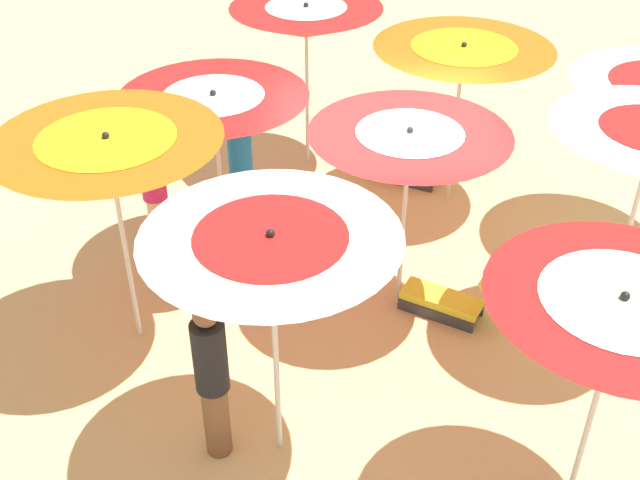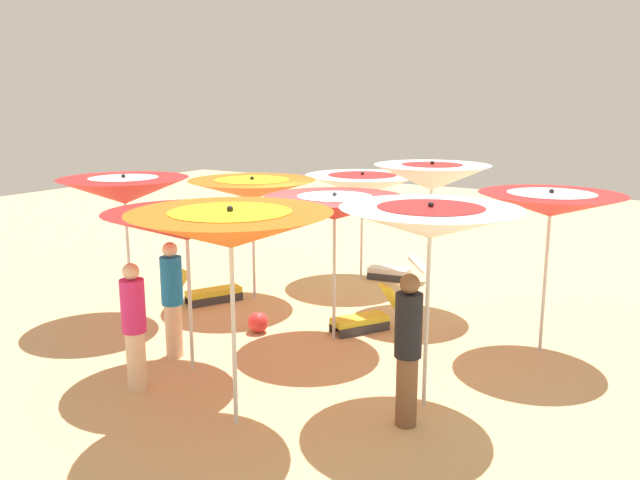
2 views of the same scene
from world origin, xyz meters
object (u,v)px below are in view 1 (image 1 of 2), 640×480
beach_umbrella_3 (271,254)px  beachgoer_0 (212,378)px  beach_ball (354,236)px  beach_umbrella_8 (306,22)px  beach_umbrella_6 (109,156)px  beachgoer_2 (241,173)px  lounger_2 (451,300)px  lounger_1 (397,166)px  beach_umbrella_7 (214,110)px  beach_umbrella_0 (620,316)px  beach_umbrella_4 (409,148)px  beach_umbrella_5 (463,59)px  beachgoer_1 (155,191)px

beach_umbrella_3 → beachgoer_0: bearing=-178.7°
beach_ball → beach_umbrella_8: bearing=102.6°
beach_umbrella_8 → beachgoer_0: beach_umbrella_8 is taller
beach_umbrella_3 → beach_umbrella_6: (-1.52, 1.63, 0.01)m
beachgoer_0 → beachgoer_2: size_ratio=1.05×
lounger_2 → beachgoer_0: size_ratio=0.70×
beach_umbrella_6 → beachgoer_0: beach_umbrella_6 is taller
beach_umbrella_6 → lounger_2: (3.46, 0.15, -2.01)m
beach_ball → lounger_1: bearing=65.7°
beach_umbrella_7 → lounger_2: 3.38m
beach_umbrella_6 → lounger_1: beach_umbrella_6 is taller
beach_umbrella_0 → beach_umbrella_4: (-1.10, 2.82, -0.13)m
beach_umbrella_7 → beachgoer_2: 1.26m
beachgoer_0 → beach_umbrella_5: bearing=85.9°
beach_umbrella_4 → beach_umbrella_5: (1.00, 2.26, -0.00)m
beach_umbrella_3 → beach_umbrella_7: beach_umbrella_3 is taller
beach_umbrella_5 → lounger_2: bearing=-100.1°
beach_umbrella_6 → beach_umbrella_5: bearing=34.4°
lounger_2 → beachgoer_1: 3.75m
beach_umbrella_0 → beach_umbrella_3: size_ratio=0.96×
beach_umbrella_6 → lounger_2: size_ratio=2.02×
beach_umbrella_4 → beachgoer_0: (-1.94, -2.05, -1.10)m
lounger_2 → beach_ball: 1.69m
beach_umbrella_7 → beach_umbrella_8: 2.60m
beach_umbrella_8 → beachgoer_2: beach_umbrella_8 is taller
lounger_1 → beachgoer_0: 5.40m
lounger_1 → beachgoer_2: size_ratio=0.79×
lounger_2 → beach_ball: lounger_2 is taller
beach_umbrella_0 → beachgoer_0: (-3.04, 0.77, -1.23)m
beach_umbrella_4 → beach_umbrella_0: bearing=-68.7°
beach_umbrella_3 → beach_umbrella_8: beach_umbrella_3 is taller
beach_umbrella_6 → beach_umbrella_7: 1.71m
lounger_1 → beach_umbrella_4: bearing=-69.8°
beachgoer_0 → beachgoer_1: (-0.90, 3.26, -0.07)m
lounger_1 → beachgoer_1: beachgoer_1 is taller
beach_umbrella_3 → lounger_2: 3.30m
lounger_1 → lounger_2: bearing=-58.8°
beach_umbrella_3 → beach_umbrella_8: size_ratio=1.02×
beach_umbrella_7 → lounger_1: beach_umbrella_7 is taller
beach_umbrella_0 → beachgoer_1: bearing=134.3°
beachgoer_2 → beach_ball: (1.39, -0.43, -0.70)m
beach_umbrella_7 → beach_ball: size_ratio=6.86×
beach_umbrella_7 → beachgoer_1: 1.41m
beach_umbrella_8 → beach_ball: size_ratio=7.40×
beach_umbrella_6 → beachgoer_1: beach_umbrella_6 is taller
lounger_2 → beachgoer_2: 3.05m
beach_umbrella_0 → beach_ball: size_ratio=7.28×
beach_umbrella_4 → beach_umbrella_6: 2.94m
beach_umbrella_0 → beach_umbrella_4: 3.03m
beach_umbrella_0 → beachgoer_1: size_ratio=1.45×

